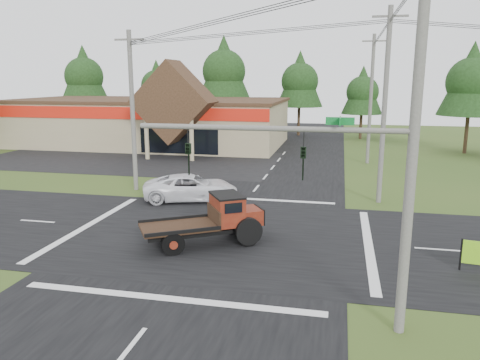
# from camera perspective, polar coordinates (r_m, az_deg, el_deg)

# --- Properties ---
(ground) EXTENTS (120.00, 120.00, 0.00)m
(ground) POSITION_cam_1_polar(r_m,az_deg,el_deg) (22.93, -2.47, -6.66)
(ground) COLOR #344E1C
(ground) RESTS_ON ground
(road_ns) EXTENTS (12.00, 120.00, 0.02)m
(road_ns) POSITION_cam_1_polar(r_m,az_deg,el_deg) (22.93, -2.47, -6.64)
(road_ns) COLOR black
(road_ns) RESTS_ON ground
(road_ew) EXTENTS (120.00, 12.00, 0.02)m
(road_ew) POSITION_cam_1_polar(r_m,az_deg,el_deg) (22.92, -2.47, -6.63)
(road_ew) COLOR black
(road_ew) RESTS_ON ground
(parking_apron) EXTENTS (28.00, 14.00, 0.02)m
(parking_apron) POSITION_cam_1_polar(r_m,az_deg,el_deg) (45.11, -13.70, 2.41)
(parking_apron) COLOR black
(parking_apron) RESTS_ON ground
(cvs_building) EXTENTS (30.40, 18.20, 9.19)m
(cvs_building) POSITION_cam_1_polar(r_m,az_deg,el_deg) (55.03, -10.68, 7.16)
(cvs_building) COLOR tan
(cvs_building) RESTS_ON ground
(traffic_signal_mast) EXTENTS (8.12, 0.24, 7.00)m
(traffic_signal_mast) POSITION_cam_1_polar(r_m,az_deg,el_deg) (13.81, 13.08, -0.58)
(traffic_signal_mast) COLOR #595651
(traffic_signal_mast) RESTS_ON ground
(utility_pole_nr) EXTENTS (2.00, 0.30, 11.00)m
(utility_pole_nr) POSITION_cam_1_polar(r_m,az_deg,el_deg) (13.74, 20.37, 4.05)
(utility_pole_nr) COLOR #595651
(utility_pole_nr) RESTS_ON ground
(utility_pole_nw) EXTENTS (2.00, 0.30, 10.50)m
(utility_pole_nw) POSITION_cam_1_polar(r_m,az_deg,el_deg) (32.05, -12.97, 8.27)
(utility_pole_nw) COLOR #595651
(utility_pole_nw) RESTS_ON ground
(utility_pole_ne) EXTENTS (2.00, 0.30, 11.50)m
(utility_pole_ne) POSITION_cam_1_polar(r_m,az_deg,el_deg) (29.13, 17.21, 8.67)
(utility_pole_ne) COLOR #595651
(utility_pole_ne) RESTS_ON ground
(utility_pole_n) EXTENTS (2.00, 0.30, 11.20)m
(utility_pole_n) POSITION_cam_1_polar(r_m,az_deg,el_deg) (43.09, 15.66, 9.53)
(utility_pole_n) COLOR #595651
(utility_pole_n) RESTS_ON ground
(tree_row_a) EXTENTS (6.72, 6.72, 12.12)m
(tree_row_a) POSITION_cam_1_polar(r_m,az_deg,el_deg) (70.58, -18.50, 12.10)
(tree_row_a) COLOR #332316
(tree_row_a) RESTS_ON ground
(tree_row_b) EXTENTS (5.60, 5.60, 10.10)m
(tree_row_b) POSITION_cam_1_polar(r_m,az_deg,el_deg) (67.96, -10.11, 11.41)
(tree_row_b) COLOR #332316
(tree_row_b) RESTS_ON ground
(tree_row_c) EXTENTS (7.28, 7.28, 13.13)m
(tree_row_c) POSITION_cam_1_polar(r_m,az_deg,el_deg) (63.91, -1.96, 13.36)
(tree_row_c) COLOR #332316
(tree_row_c) RESTS_ON ground
(tree_row_d) EXTENTS (6.16, 6.16, 11.11)m
(tree_row_d) POSITION_cam_1_polar(r_m,az_deg,el_deg) (63.23, 7.30, 12.07)
(tree_row_d) COLOR #332316
(tree_row_d) RESTS_ON ground
(tree_row_e) EXTENTS (5.04, 5.04, 9.09)m
(tree_row_e) POSITION_cam_1_polar(r_m,az_deg,el_deg) (61.05, 14.72, 10.51)
(tree_row_e) COLOR #332316
(tree_row_e) RESTS_ON ground
(tree_side_ne) EXTENTS (6.16, 6.16, 11.11)m
(tree_side_ne) POSITION_cam_1_polar(r_m,az_deg,el_deg) (52.49, 26.41, 10.92)
(tree_side_ne) COLOR #332316
(tree_side_ne) RESTS_ON ground
(antique_flatbed_truck) EXTENTS (5.83, 4.70, 2.32)m
(antique_flatbed_truck) POSITION_cam_1_polar(r_m,az_deg,el_deg) (21.31, -4.43, -4.89)
(antique_flatbed_truck) COLOR #5C160D
(antique_flatbed_truck) RESTS_ON ground
(white_pickup) EXTENTS (6.31, 4.21, 1.61)m
(white_pickup) POSITION_cam_1_polar(r_m,az_deg,el_deg) (29.26, -6.01, -0.91)
(white_pickup) COLOR white
(white_pickup) RESTS_ON ground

